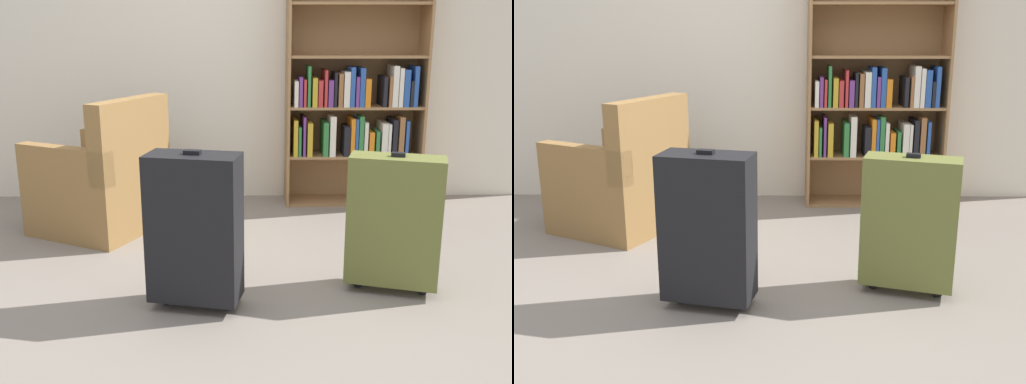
% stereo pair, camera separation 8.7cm
% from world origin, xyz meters
% --- Properties ---
extents(ground_plane, '(8.49, 8.49, 0.00)m').
position_xyz_m(ground_plane, '(0.00, 0.00, 0.00)').
color(ground_plane, slate).
extents(back_wall, '(4.85, 0.10, 2.60)m').
position_xyz_m(back_wall, '(0.00, 2.07, 1.30)').
color(back_wall, beige).
rests_on(back_wall, ground).
extents(bookshelf, '(1.03, 0.32, 1.85)m').
position_xyz_m(bookshelf, '(0.99, 1.86, 0.84)').
color(bookshelf, olive).
rests_on(bookshelf, ground).
extents(armchair, '(0.94, 0.94, 0.90)m').
position_xyz_m(armchair, '(-0.79, 1.21, 0.32)').
color(armchair, olive).
rests_on(armchair, ground).
extents(mug, '(0.12, 0.08, 0.10)m').
position_xyz_m(mug, '(-0.33, 1.26, 0.05)').
color(mug, '#1959A5').
rests_on(mug, ground).
extents(suitcase_olive, '(0.51, 0.32, 0.74)m').
position_xyz_m(suitcase_olive, '(0.93, 0.20, 0.38)').
color(suitcase_olive, brown).
rests_on(suitcase_olive, ground).
extents(suitcase_black, '(0.47, 0.31, 0.79)m').
position_xyz_m(suitcase_black, '(-0.07, 0.03, 0.41)').
color(suitcase_black, black).
rests_on(suitcase_black, ground).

